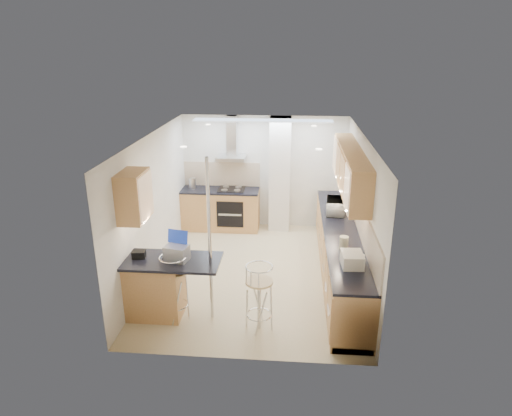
# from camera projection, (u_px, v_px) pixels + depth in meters

# --- Properties ---
(ground) EXTENTS (4.80, 4.80, 0.00)m
(ground) POSITION_uv_depth(u_px,v_px,m) (255.00, 273.00, 8.29)
(ground) COLOR #CFB68A
(ground) RESTS_ON ground
(room_shell) EXTENTS (3.64, 4.84, 2.51)m
(room_shell) POSITION_uv_depth(u_px,v_px,m) (275.00, 187.00, 8.09)
(room_shell) COLOR white
(room_shell) RESTS_ON ground
(right_counter) EXTENTS (0.63, 4.40, 0.92)m
(right_counter) POSITION_uv_depth(u_px,v_px,m) (340.00, 253.00, 8.01)
(right_counter) COLOR #B68348
(right_counter) RESTS_ON ground
(back_counter) EXTENTS (1.70, 0.63, 0.92)m
(back_counter) POSITION_uv_depth(u_px,v_px,m) (221.00, 209.00, 10.17)
(back_counter) COLOR #B68348
(back_counter) RESTS_ON ground
(peninsula) EXTENTS (1.47, 0.72, 0.94)m
(peninsula) POSITION_uv_depth(u_px,v_px,m) (172.00, 288.00, 6.85)
(peninsula) COLOR #B68348
(peninsula) RESTS_ON ground
(microwave) EXTENTS (0.39, 0.54, 0.29)m
(microwave) POSITION_uv_depth(u_px,v_px,m) (336.00, 206.00, 8.53)
(microwave) COLOR white
(microwave) RESTS_ON right_counter
(laptop) EXTENTS (0.38, 0.31, 0.23)m
(laptop) POSITION_uv_depth(u_px,v_px,m) (177.00, 253.00, 6.66)
(laptop) COLOR #ADB0B6
(laptop) RESTS_ON peninsula
(bag) EXTENTS (0.21, 0.17, 0.11)m
(bag) POSITION_uv_depth(u_px,v_px,m) (139.00, 254.00, 6.75)
(bag) COLOR black
(bag) RESTS_ON peninsula
(bar_stool_near) EXTENTS (0.56, 0.56, 1.04)m
(bar_stool_near) POSITION_uv_depth(u_px,v_px,m) (175.00, 288.00, 6.76)
(bar_stool_near) COLOR tan
(bar_stool_near) RESTS_ON ground
(bar_stool_end) EXTENTS (0.58, 0.58, 1.02)m
(bar_stool_end) POSITION_uv_depth(u_px,v_px,m) (259.00, 298.00, 6.52)
(bar_stool_end) COLOR tan
(bar_stool_end) RESTS_ON ground
(jar_a) EXTENTS (0.15, 0.15, 0.18)m
(jar_a) POSITION_uv_depth(u_px,v_px,m) (343.00, 200.00, 9.04)
(jar_a) COLOR beige
(jar_a) RESTS_ON right_counter
(jar_b) EXTENTS (0.14, 0.14, 0.17)m
(jar_b) POSITION_uv_depth(u_px,v_px,m) (339.00, 212.00, 8.44)
(jar_b) COLOR beige
(jar_b) RESTS_ON right_counter
(jar_c) EXTENTS (0.17, 0.17, 0.20)m
(jar_c) POSITION_uv_depth(u_px,v_px,m) (344.00, 243.00, 7.09)
(jar_c) COLOR beige
(jar_c) RESTS_ON right_counter
(jar_d) EXTENTS (0.11, 0.11, 0.15)m
(jar_d) POSITION_uv_depth(u_px,v_px,m) (361.00, 260.00, 6.58)
(jar_d) COLOR white
(jar_d) RESTS_ON right_counter
(bread_bin) EXTENTS (0.32, 0.39, 0.20)m
(bread_bin) POSITION_uv_depth(u_px,v_px,m) (352.00, 260.00, 6.53)
(bread_bin) COLOR beige
(bread_bin) RESTS_ON right_counter
(kettle) EXTENTS (0.16, 0.16, 0.23)m
(kettle) POSITION_uv_depth(u_px,v_px,m) (192.00, 183.00, 10.08)
(kettle) COLOR silver
(kettle) RESTS_ON back_counter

